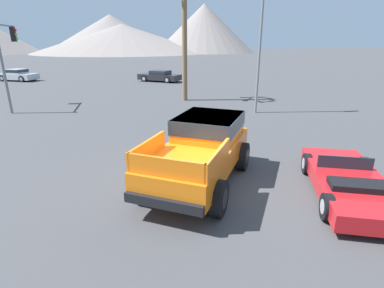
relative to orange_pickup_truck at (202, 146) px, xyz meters
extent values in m
plane|color=#424244|center=(-0.14, -0.65, -1.10)|extent=(320.00, 320.00, 0.00)
cube|color=orange|center=(-0.17, -0.27, -0.22)|extent=(4.34, 5.26, 0.69)
cube|color=orange|center=(0.36, 0.57, 0.48)|extent=(2.73, 2.83, 0.71)
cube|color=#1E2833|center=(0.36, 0.57, 0.60)|extent=(2.79, 2.89, 0.45)
cube|color=orange|center=(-1.73, -0.92, 0.36)|extent=(1.12, 1.71, 0.48)
cube|color=orange|center=(-0.08, -1.96, 0.36)|extent=(1.12, 1.71, 0.48)
cube|color=orange|center=(-1.41, -2.24, 0.36)|extent=(1.69, 1.10, 0.48)
cube|color=black|center=(1.17, 1.86, -0.45)|extent=(1.76, 1.19, 0.24)
cube|color=black|center=(-1.51, -2.40, -0.45)|extent=(1.76, 1.19, 0.24)
cylinder|color=black|center=(-0.24, 1.58, -0.63)|extent=(0.79, 0.98, 0.95)
cylinder|color=#232326|center=(-0.24, 1.58, -0.63)|extent=(0.58, 0.63, 0.52)
cylinder|color=black|center=(1.53, 0.47, -0.63)|extent=(0.79, 0.98, 0.95)
cylinder|color=#232326|center=(1.53, 0.47, -0.63)|extent=(0.58, 0.63, 0.52)
cylinder|color=black|center=(-1.87, -1.01, -0.63)|extent=(0.79, 0.98, 0.95)
cylinder|color=#232326|center=(-1.87, -1.01, -0.63)|extent=(0.58, 0.63, 0.52)
cylinder|color=black|center=(-0.10, -2.12, -0.63)|extent=(0.79, 0.98, 0.95)
cylinder|color=#232326|center=(-0.10, -2.12, -0.63)|extent=(0.58, 0.63, 0.52)
cube|color=red|center=(3.79, -1.91, -0.70)|extent=(3.38, 4.85, 0.43)
cube|color=#1E2833|center=(3.98, -1.45, -0.30)|extent=(1.44, 0.64, 0.37)
cube|color=black|center=(3.49, -2.64, -0.40)|extent=(1.58, 1.13, 0.16)
cylinder|color=black|center=(3.51, -0.29, -0.76)|extent=(0.46, 0.71, 0.68)
cylinder|color=#9E9EA3|center=(3.51, -0.29, -0.76)|extent=(0.36, 0.43, 0.37)
cylinder|color=black|center=(5.12, -0.94, -0.76)|extent=(0.46, 0.71, 0.68)
cylinder|color=#9E9EA3|center=(5.12, -0.94, -0.76)|extent=(0.36, 0.43, 0.37)
cylinder|color=black|center=(2.46, -2.87, -0.76)|extent=(0.46, 0.71, 0.68)
cylinder|color=#9E9EA3|center=(2.46, -2.87, -0.76)|extent=(0.36, 0.43, 0.37)
cube|color=#232328|center=(1.26, 24.61, -0.62)|extent=(4.73, 4.12, 0.59)
cube|color=#232328|center=(1.35, 24.55, -0.13)|extent=(2.47, 2.39, 0.39)
cube|color=#1E2833|center=(1.35, 24.55, -0.08)|extent=(2.52, 2.44, 0.24)
cylinder|color=black|center=(-0.39, 24.76, -0.77)|extent=(0.67, 0.57, 0.67)
cylinder|color=#9E9EA3|center=(-0.39, 24.76, -0.77)|extent=(0.44, 0.41, 0.37)
cylinder|color=black|center=(0.61, 26.13, -0.77)|extent=(0.67, 0.57, 0.67)
cylinder|color=#9E9EA3|center=(0.61, 26.13, -0.77)|extent=(0.44, 0.41, 0.37)
cylinder|color=black|center=(1.90, 23.09, -0.77)|extent=(0.67, 0.57, 0.67)
cylinder|color=#9E9EA3|center=(1.90, 23.09, -0.77)|extent=(0.44, 0.41, 0.37)
cylinder|color=black|center=(2.90, 24.47, -0.77)|extent=(0.67, 0.57, 0.67)
cylinder|color=#9E9EA3|center=(2.90, 24.47, -0.77)|extent=(0.44, 0.41, 0.37)
cube|color=#B7BABF|center=(-13.98, 28.47, -0.62)|extent=(4.53, 3.54, 0.60)
cube|color=#B7BABF|center=(-14.07, 28.52, -0.07)|extent=(2.29, 2.24, 0.48)
cube|color=#1E2833|center=(-14.07, 28.52, -0.02)|extent=(2.34, 2.29, 0.29)
cylinder|color=black|center=(-12.43, 28.67, -0.77)|extent=(0.69, 0.50, 0.67)
cylinder|color=#9E9EA3|center=(-12.43, 28.67, -0.77)|extent=(0.43, 0.38, 0.37)
cylinder|color=black|center=(-13.24, 27.10, -0.77)|extent=(0.69, 0.50, 0.67)
cylinder|color=#9E9EA3|center=(-13.24, 27.10, -0.77)|extent=(0.43, 0.38, 0.37)
cylinder|color=black|center=(-14.71, 29.85, -0.77)|extent=(0.69, 0.50, 0.67)
cylinder|color=#9E9EA3|center=(-14.71, 29.85, -0.77)|extent=(0.43, 0.38, 0.37)
cylinder|color=black|center=(-15.52, 28.28, -0.77)|extent=(0.69, 0.50, 0.67)
cylinder|color=#9E9EA3|center=(-15.52, 28.28, -0.77)|extent=(0.43, 0.38, 0.37)
cylinder|color=slate|center=(-9.21, 11.36, 1.57)|extent=(0.16, 0.16, 5.34)
cylinder|color=slate|center=(-9.21, 12.94, 3.99)|extent=(0.11, 3.15, 0.11)
cube|color=black|center=(-9.21, 14.13, 3.49)|extent=(0.26, 0.34, 0.90)
sphere|color=red|center=(-9.06, 14.13, 3.76)|extent=(0.20, 0.20, 0.20)
sphere|color=orange|center=(-9.06, 14.13, 3.49)|extent=(0.20, 0.20, 0.20)
sphere|color=green|center=(-9.06, 14.13, 3.22)|extent=(0.20, 0.20, 0.20)
cylinder|color=slate|center=(5.45, 8.44, 3.03)|extent=(0.14, 0.14, 8.27)
cylinder|color=brown|center=(1.96, 13.32, 3.07)|extent=(0.36, 0.42, 8.34)
cone|color=gray|center=(27.10, 107.89, 7.52)|extent=(37.54, 37.54, 17.25)
cone|color=gray|center=(-7.54, 122.72, 5.94)|extent=(50.04, 50.04, 14.09)
cone|color=gray|center=(-3.10, 109.90, 3.91)|extent=(63.24, 63.24, 10.02)
camera|label=1|loc=(-2.11, -8.47, 3.09)|focal=28.00mm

